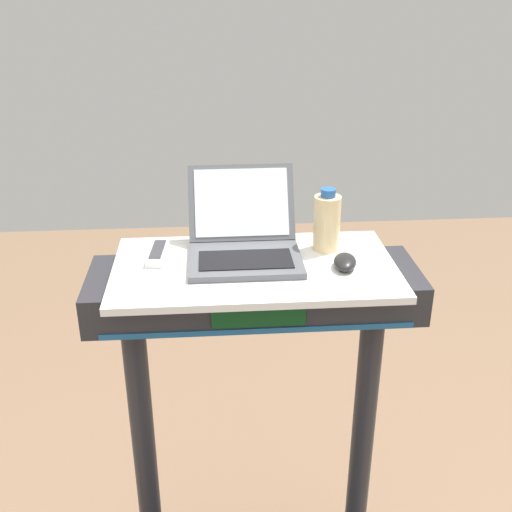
# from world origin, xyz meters

# --- Properties ---
(desk_board) EXTENTS (0.76, 0.42, 0.02)m
(desk_board) POSITION_xyz_m (0.00, 0.70, 1.21)
(desk_board) COLOR white
(desk_board) RESTS_ON treadmill_base
(laptop) EXTENTS (0.30, 0.34, 0.21)m
(laptop) POSITION_xyz_m (-0.02, 0.77, 1.26)
(laptop) COLOR #515459
(laptop) RESTS_ON desk_board
(computer_mouse) EXTENTS (0.08, 0.11, 0.03)m
(computer_mouse) POSITION_xyz_m (0.24, 0.67, 1.24)
(computer_mouse) COLOR black
(computer_mouse) RESTS_ON desk_board
(water_bottle) EXTENTS (0.08, 0.08, 0.18)m
(water_bottle) POSITION_xyz_m (0.21, 0.79, 1.30)
(water_bottle) COLOR beige
(water_bottle) RESTS_ON desk_board
(tv_remote) EXTENTS (0.06, 0.16, 0.02)m
(tv_remote) POSITION_xyz_m (-0.26, 0.78, 1.23)
(tv_remote) COLOR silver
(tv_remote) RESTS_ON desk_board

